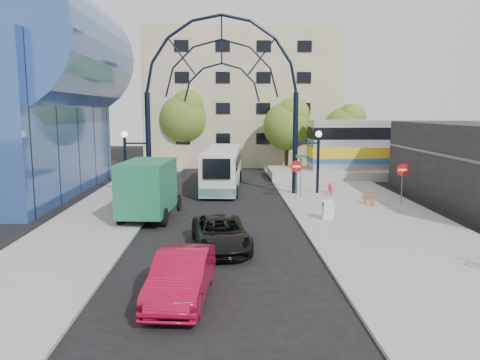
{
  "coord_description": "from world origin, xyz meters",
  "views": [
    {
      "loc": [
        0.23,
        -17.86,
        5.81
      ],
      "look_at": [
        0.97,
        6.0,
        2.24
      ],
      "focal_mm": 35.0,
      "sensor_mm": 36.0,
      "label": 1
    }
  ],
  "objects_px": {
    "street_name_sign": "(301,167)",
    "tree_north_c": "(347,126)",
    "stop_sign": "(296,170)",
    "tree_north_a": "(289,123)",
    "sandwich_board": "(328,208)",
    "do_not_enter_sign": "(403,174)",
    "black_suv": "(221,233)",
    "train_car": "(454,144)",
    "green_truck": "(151,189)",
    "tree_north_b": "(185,116)",
    "bike_near_b": "(369,197)",
    "gateway_arch": "(222,69)",
    "red_sedan": "(182,276)",
    "bike_near_a": "(330,187)",
    "city_bus": "(223,168)"
  },
  "relations": [
    {
      "from": "street_name_sign",
      "to": "tree_north_c",
      "type": "xyz_separation_m",
      "value": [
        6.92,
        15.33,
        2.15
      ]
    },
    {
      "from": "stop_sign",
      "to": "tree_north_a",
      "type": "xyz_separation_m",
      "value": [
        1.32,
        13.93,
        2.61
      ]
    },
    {
      "from": "street_name_sign",
      "to": "sandwich_board",
      "type": "height_order",
      "value": "street_name_sign"
    },
    {
      "from": "do_not_enter_sign",
      "to": "black_suv",
      "type": "height_order",
      "value": "do_not_enter_sign"
    },
    {
      "from": "train_car",
      "to": "black_suv",
      "type": "distance_m",
      "value": 28.87
    },
    {
      "from": "green_truck",
      "to": "tree_north_b",
      "type": "bearing_deg",
      "value": 94.9
    },
    {
      "from": "tree_north_b",
      "to": "bike_near_b",
      "type": "distance_m",
      "value": 24.22
    },
    {
      "from": "gateway_arch",
      "to": "street_name_sign",
      "type": "distance_m",
      "value": 8.38
    },
    {
      "from": "gateway_arch",
      "to": "do_not_enter_sign",
      "type": "bearing_deg",
      "value": -19.99
    },
    {
      "from": "street_name_sign",
      "to": "tree_north_a",
      "type": "distance_m",
      "value": 13.59
    },
    {
      "from": "street_name_sign",
      "to": "train_car",
      "type": "relative_size",
      "value": 0.11
    },
    {
      "from": "train_car",
      "to": "tree_north_c",
      "type": "xyz_separation_m",
      "value": [
        -7.88,
        5.93,
        1.37
      ]
    },
    {
      "from": "tree_north_a",
      "to": "bike_near_b",
      "type": "distance_m",
      "value": 16.74
    },
    {
      "from": "train_car",
      "to": "green_truck",
      "type": "height_order",
      "value": "train_car"
    },
    {
      "from": "street_name_sign",
      "to": "sandwich_board",
      "type": "relative_size",
      "value": 2.83
    },
    {
      "from": "stop_sign",
      "to": "tree_north_c",
      "type": "relative_size",
      "value": 0.38
    },
    {
      "from": "street_name_sign",
      "to": "tree_north_b",
      "type": "distance_m",
      "value": 19.81
    },
    {
      "from": "train_car",
      "to": "red_sedan",
      "type": "xyz_separation_m",
      "value": [
        -21.14,
        -26.0,
        -2.14
      ]
    },
    {
      "from": "gateway_arch",
      "to": "train_car",
      "type": "bearing_deg",
      "value": 21.8
    },
    {
      "from": "do_not_enter_sign",
      "to": "street_name_sign",
      "type": "bearing_deg",
      "value": 155.84
    },
    {
      "from": "green_truck",
      "to": "train_car",
      "type": "bearing_deg",
      "value": 36.32
    },
    {
      "from": "train_car",
      "to": "bike_near_a",
      "type": "xyz_separation_m",
      "value": [
        -12.56,
        -8.32,
        -2.34
      ]
    },
    {
      "from": "tree_north_b",
      "to": "red_sedan",
      "type": "distance_m",
      "value": 34.33
    },
    {
      "from": "bike_near_a",
      "to": "gateway_arch",
      "type": "bearing_deg",
      "value": -178.0
    },
    {
      "from": "green_truck",
      "to": "bike_near_b",
      "type": "height_order",
      "value": "green_truck"
    },
    {
      "from": "gateway_arch",
      "to": "train_car",
      "type": "distance_m",
      "value": 22.27
    },
    {
      "from": "street_name_sign",
      "to": "city_bus",
      "type": "bearing_deg",
      "value": 139.91
    },
    {
      "from": "do_not_enter_sign",
      "to": "train_car",
      "type": "xyz_separation_m",
      "value": [
        9.0,
        12.0,
        0.93
      ]
    },
    {
      "from": "sandwich_board",
      "to": "train_car",
      "type": "relative_size",
      "value": 0.04
    },
    {
      "from": "tree_north_c",
      "to": "city_bus",
      "type": "distance_m",
      "value": 16.56
    },
    {
      "from": "red_sedan",
      "to": "bike_near_b",
      "type": "bearing_deg",
      "value": 59.13
    },
    {
      "from": "sandwich_board",
      "to": "red_sedan",
      "type": "bearing_deg",
      "value": -124.07
    },
    {
      "from": "tree_north_a",
      "to": "black_suv",
      "type": "xyz_separation_m",
      "value": [
        -6.12,
        -24.63,
        -3.93
      ]
    },
    {
      "from": "train_car",
      "to": "street_name_sign",
      "type": "bearing_deg",
      "value": -147.58
    },
    {
      "from": "city_bus",
      "to": "red_sedan",
      "type": "relative_size",
      "value": 2.39
    },
    {
      "from": "city_bus",
      "to": "green_truck",
      "type": "relative_size",
      "value": 1.69
    },
    {
      "from": "train_car",
      "to": "tree_north_a",
      "type": "xyz_separation_m",
      "value": [
        -13.88,
        3.93,
        1.71
      ]
    },
    {
      "from": "tree_north_a",
      "to": "do_not_enter_sign",
      "type": "bearing_deg",
      "value": -72.97
    },
    {
      "from": "bike_near_a",
      "to": "tree_north_c",
      "type": "bearing_deg",
      "value": 76.24
    },
    {
      "from": "tree_north_b",
      "to": "tree_north_c",
      "type": "bearing_deg",
      "value": -7.12
    },
    {
      "from": "street_name_sign",
      "to": "red_sedan",
      "type": "xyz_separation_m",
      "value": [
        -6.34,
        -16.6,
        -1.37
      ]
    },
    {
      "from": "do_not_enter_sign",
      "to": "city_bus",
      "type": "distance_m",
      "value": 13.03
    },
    {
      "from": "tree_north_a",
      "to": "red_sedan",
      "type": "distance_m",
      "value": 31.03
    },
    {
      "from": "sandwich_board",
      "to": "tree_north_b",
      "type": "height_order",
      "value": "tree_north_b"
    },
    {
      "from": "train_car",
      "to": "tree_north_c",
      "type": "height_order",
      "value": "tree_north_c"
    },
    {
      "from": "stop_sign",
      "to": "green_truck",
      "type": "bearing_deg",
      "value": -151.78
    },
    {
      "from": "street_name_sign",
      "to": "red_sedan",
      "type": "bearing_deg",
      "value": -110.92
    },
    {
      "from": "black_suv",
      "to": "bike_near_b",
      "type": "relative_size",
      "value": 3.06
    },
    {
      "from": "sandwich_board",
      "to": "black_suv",
      "type": "relative_size",
      "value": 0.2
    },
    {
      "from": "stop_sign",
      "to": "do_not_enter_sign",
      "type": "relative_size",
      "value": 1.01
    }
  ]
}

